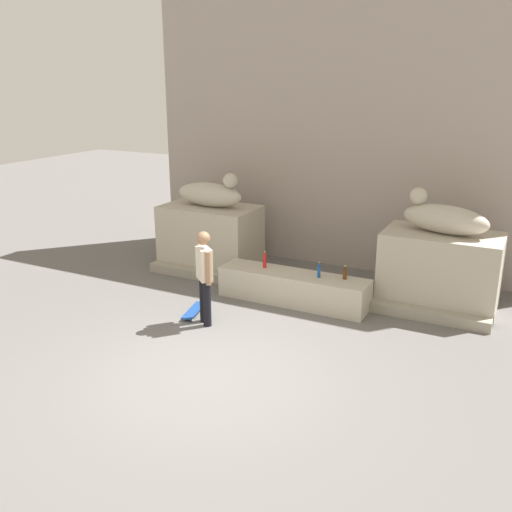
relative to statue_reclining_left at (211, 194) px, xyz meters
The scene contains 13 objects.
ground_plane 5.15m from the statue_reclining_left, 59.65° to the right, with size 40.00×40.00×0.00m, color #605E5B.
facade_wall 3.29m from the statue_reclining_left, 34.96° to the left, with size 9.10×0.60×6.12m, color #A79A8F.
pedestal_left 0.99m from the statue_reclining_left, behind, with size 2.10×1.26×1.42m, color #B7AD99.
pedestal_right 5.04m from the statue_reclining_left, ahead, with size 2.10×1.26×1.42m, color #B7AD99.
statue_reclining_left is the anchor object (origin of this frame).
statue_reclining_right 4.91m from the statue_reclining_left, ahead, with size 1.69×0.93×0.78m.
ledge_block 3.03m from the statue_reclining_left, 23.74° to the right, with size 2.90×0.70×0.58m, color #B7AD99.
skater 3.16m from the statue_reclining_left, 60.98° to the right, with size 0.43×0.39×1.67m.
skateboard 3.11m from the statue_reclining_left, 66.11° to the right, with size 0.37×0.82×0.08m.
bottle_brown 3.69m from the statue_reclining_left, 15.26° to the right, with size 0.08×0.08×0.26m.
bottle_red 2.30m from the statue_reclining_left, 29.20° to the right, with size 0.07×0.07×0.33m.
bottle_blue 3.30m from the statue_reclining_left, 19.86° to the right, with size 0.06×0.06×0.30m.
stair_step 3.00m from the statue_reclining_left, 14.81° to the right, with size 7.08×0.50×0.19m, color gray.
Camera 1 is at (3.96, -6.20, 4.13)m, focal length 39.67 mm.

